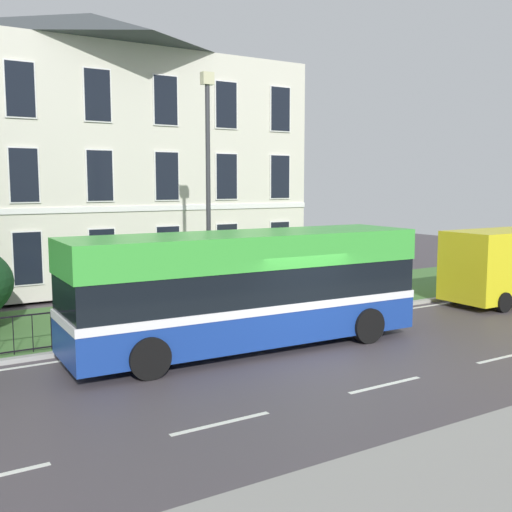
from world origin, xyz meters
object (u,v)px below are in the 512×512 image
object	(u,v)px
georgian_townhouse	(95,147)
white_panel_van	(505,266)
single_decker_bus	(247,288)
street_lamp_post	(208,182)
litter_bin	(136,311)

from	to	relation	value
georgian_townhouse	white_panel_van	bearing A→B (deg)	-50.68
single_decker_bus	white_panel_van	distance (m)	11.02
georgian_townhouse	street_lamp_post	world-z (taller)	georgian_townhouse
single_decker_bus	white_panel_van	size ratio (longest dim) A/B	1.80
georgian_townhouse	single_decker_bus	size ratio (longest dim) A/B	1.70
georgian_townhouse	street_lamp_post	size ratio (longest dim) A/B	2.17
litter_bin	georgian_townhouse	bearing A→B (deg)	78.19
white_panel_van	litter_bin	distance (m)	13.27
single_decker_bus	street_lamp_post	xyz separation A→B (m)	(0.49, 3.11, 2.74)
georgian_townhouse	single_decker_bus	world-z (taller)	georgian_townhouse
street_lamp_post	litter_bin	world-z (taller)	street_lamp_post
single_decker_bus	street_lamp_post	distance (m)	4.18
single_decker_bus	litter_bin	size ratio (longest dim) A/B	8.10
white_panel_van	litter_bin	world-z (taller)	white_panel_van
litter_bin	street_lamp_post	bearing A→B (deg)	8.91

